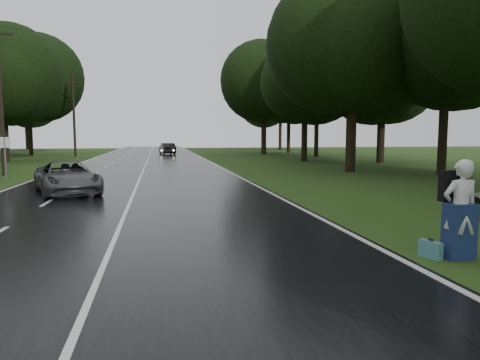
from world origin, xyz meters
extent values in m
plane|color=#264313|center=(0.00, 0.00, 0.00)|extent=(160.00, 160.00, 0.00)
cube|color=black|center=(0.00, 20.00, 0.02)|extent=(12.00, 140.00, 0.04)
cube|color=silver|center=(0.00, 20.00, 0.04)|extent=(0.12, 140.00, 0.01)
imported|color=#48494D|center=(-2.77, 10.26, 0.72)|extent=(3.76, 5.39, 1.37)
imported|color=black|center=(2.23, 48.44, 0.78)|extent=(2.20, 4.66, 1.48)
imported|color=silver|center=(7.06, -1.61, 1.02)|extent=(0.75, 0.50, 2.04)
cube|color=navy|center=(7.06, -1.61, 0.57)|extent=(0.58, 0.39, 1.14)
cube|color=black|center=(7.05, -1.31, 1.47)|extent=(0.47, 0.25, 0.65)
cube|color=teal|center=(6.53, -1.47, 0.18)|extent=(0.30, 0.53, 0.36)
camera|label=1|loc=(1.07, -9.42, 2.52)|focal=32.88mm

